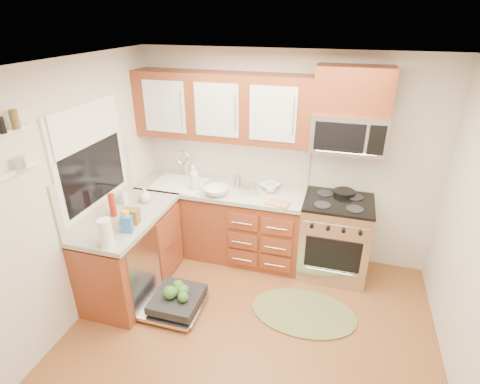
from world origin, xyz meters
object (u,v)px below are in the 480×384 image
(paper_towel_roll, at_px, (106,233))
(cup, at_px, (271,189))
(stock_pot, at_px, (249,189))
(range, at_px, (334,237))
(sink, at_px, (180,192))
(skillet, at_px, (344,193))
(upper_cabinets, at_px, (222,107))
(microwave, at_px, (348,133))
(rug, at_px, (303,312))
(bowl_b, at_px, (216,191))
(cutting_board, at_px, (278,203))
(dishwasher, at_px, (174,301))
(bowl_a, at_px, (270,186))

(paper_towel_roll, relative_size, cup, 2.13)
(stock_pot, height_order, cup, stock_pot)
(range, distance_m, sink, 1.96)
(skillet, bearing_deg, cup, -171.08)
(upper_cabinets, xyz_separation_m, microwave, (1.41, -0.02, -0.18))
(sink, distance_m, rug, 2.05)
(stock_pot, relative_size, bowl_b, 0.62)
(paper_towel_roll, bearing_deg, cutting_board, 43.02)
(sink, xyz_separation_m, bowl_b, (0.54, -0.17, 0.17))
(microwave, distance_m, dishwasher, 2.55)
(cutting_board, bearing_deg, skillet, 29.77)
(stock_pot, bearing_deg, bowl_a, 45.48)
(dishwasher, xyz_separation_m, cutting_board, (0.89, 0.92, 0.83))
(upper_cabinets, relative_size, cutting_board, 8.20)
(skillet, relative_size, stock_pot, 1.37)
(cutting_board, bearing_deg, bowl_b, 177.68)
(skillet, xyz_separation_m, paper_towel_roll, (-2.02, -1.64, 0.09))
(range, bearing_deg, rug, -105.14)
(skillet, distance_m, bowl_a, 0.87)
(dishwasher, bearing_deg, stock_pot, 64.82)
(bowl_a, bearing_deg, rug, -58.58)
(rug, xyz_separation_m, cup, (-0.57, 0.87, 0.97))
(upper_cabinets, relative_size, range, 2.16)
(skillet, bearing_deg, bowl_a, -178.92)
(upper_cabinets, relative_size, rug, 1.88)
(upper_cabinets, distance_m, skillet, 1.71)
(bowl_a, bearing_deg, dishwasher, -118.93)
(cup, bearing_deg, range, -4.06)
(range, xyz_separation_m, bowl_a, (-0.82, 0.17, 0.48))
(microwave, height_order, skillet, microwave)
(cutting_board, xyz_separation_m, paper_towel_roll, (-1.33, -1.24, 0.13))
(cutting_board, distance_m, bowl_a, 0.42)
(upper_cabinets, relative_size, bowl_b, 7.10)
(sink, xyz_separation_m, cutting_board, (1.28, -0.20, 0.13))
(sink, xyz_separation_m, stock_pot, (0.90, -0.03, 0.18))
(microwave, xyz_separation_m, cutting_board, (-0.65, -0.33, -0.77))
(bowl_a, distance_m, cup, 0.12)
(dishwasher, height_order, skillet, skillet)
(range, height_order, rug, range)
(paper_towel_roll, bearing_deg, sink, 88.17)
(cutting_board, xyz_separation_m, cup, (-0.14, 0.27, 0.04))
(microwave, xyz_separation_m, cup, (-0.79, -0.06, -0.72))
(paper_towel_roll, bearing_deg, range, 36.27)
(bowl_b, bearing_deg, microwave, 12.20)
(skillet, height_order, stock_pot, stock_pot)
(range, relative_size, rug, 0.87)
(cutting_board, bearing_deg, microwave, 27.02)
(cutting_board, height_order, cup, cup)
(upper_cabinets, relative_size, microwave, 2.70)
(cutting_board, distance_m, bowl_b, 0.74)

